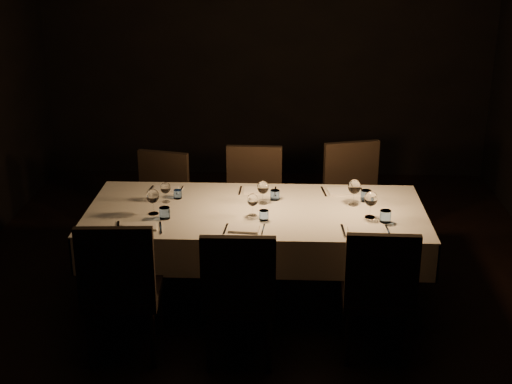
{
  "coord_description": "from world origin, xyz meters",
  "views": [
    {
      "loc": [
        0.2,
        -4.92,
        2.78
      ],
      "look_at": [
        0.0,
        0.0,
        0.9
      ],
      "focal_mm": 50.0,
      "sensor_mm": 36.0,
      "label": 1
    }
  ],
  "objects_px": {
    "chair_near_right": "(378,288)",
    "chair_far_left": "(160,202)",
    "chair_near_left": "(121,285)",
    "dining_table": "(256,219)",
    "chair_far_center": "(253,200)",
    "chair_near_center": "(239,292)",
    "chair_far_right": "(355,197)"
  },
  "relations": [
    {
      "from": "chair_near_left",
      "to": "chair_near_right",
      "type": "bearing_deg",
      "value": 179.16
    },
    {
      "from": "chair_near_left",
      "to": "chair_far_right",
      "type": "height_order",
      "value": "chair_near_left"
    },
    {
      "from": "dining_table",
      "to": "chair_far_center",
      "type": "height_order",
      "value": "chair_far_center"
    },
    {
      "from": "chair_near_center",
      "to": "chair_near_right",
      "type": "bearing_deg",
      "value": -174.74
    },
    {
      "from": "chair_near_right",
      "to": "chair_far_center",
      "type": "relative_size",
      "value": 0.98
    },
    {
      "from": "chair_near_right",
      "to": "chair_far_right",
      "type": "xyz_separation_m",
      "value": [
        -0.02,
        1.58,
        0.02
      ]
    },
    {
      "from": "dining_table",
      "to": "chair_near_left",
      "type": "relative_size",
      "value": 2.47
    },
    {
      "from": "chair_near_center",
      "to": "chair_far_right",
      "type": "height_order",
      "value": "chair_far_right"
    },
    {
      "from": "dining_table",
      "to": "chair_far_center",
      "type": "distance_m",
      "value": 0.75
    },
    {
      "from": "dining_table",
      "to": "chair_far_left",
      "type": "distance_m",
      "value": 1.14
    },
    {
      "from": "dining_table",
      "to": "chair_far_center",
      "type": "bearing_deg",
      "value": 94.02
    },
    {
      "from": "chair_near_left",
      "to": "chair_near_center",
      "type": "bearing_deg",
      "value": 174.94
    },
    {
      "from": "chair_near_right",
      "to": "chair_far_left",
      "type": "relative_size",
      "value": 1.03
    },
    {
      "from": "chair_near_left",
      "to": "chair_near_center",
      "type": "height_order",
      "value": "chair_near_left"
    },
    {
      "from": "dining_table",
      "to": "chair_far_center",
      "type": "xyz_separation_m",
      "value": [
        -0.05,
        0.74,
        -0.14
      ]
    },
    {
      "from": "chair_near_center",
      "to": "chair_far_left",
      "type": "xyz_separation_m",
      "value": [
        -0.78,
        1.59,
        -0.02
      ]
    },
    {
      "from": "chair_near_right",
      "to": "chair_far_left",
      "type": "xyz_separation_m",
      "value": [
        -1.69,
        1.49,
        -0.01
      ]
    },
    {
      "from": "chair_near_center",
      "to": "chair_far_right",
      "type": "xyz_separation_m",
      "value": [
        0.89,
        1.68,
        0.02
      ]
    },
    {
      "from": "chair_far_left",
      "to": "chair_far_center",
      "type": "relative_size",
      "value": 0.95
    },
    {
      "from": "chair_near_left",
      "to": "chair_near_right",
      "type": "height_order",
      "value": "chair_near_left"
    },
    {
      "from": "chair_far_right",
      "to": "chair_near_left",
      "type": "bearing_deg",
      "value": -150.31
    },
    {
      "from": "chair_near_left",
      "to": "chair_far_right",
      "type": "bearing_deg",
      "value": -138.55
    },
    {
      "from": "chair_near_center",
      "to": "chair_far_center",
      "type": "bearing_deg",
      "value": -91.55
    },
    {
      "from": "chair_near_center",
      "to": "chair_far_center",
      "type": "height_order",
      "value": "chair_far_center"
    },
    {
      "from": "dining_table",
      "to": "chair_far_left",
      "type": "bearing_deg",
      "value": 139.67
    },
    {
      "from": "chair_far_center",
      "to": "dining_table",
      "type": "bearing_deg",
      "value": -84.84
    },
    {
      "from": "chair_near_right",
      "to": "chair_far_center",
      "type": "bearing_deg",
      "value": -58.03
    },
    {
      "from": "chair_near_left",
      "to": "chair_near_right",
      "type": "relative_size",
      "value": 1.06
    },
    {
      "from": "chair_near_right",
      "to": "chair_far_right",
      "type": "height_order",
      "value": "chair_far_right"
    },
    {
      "from": "chair_far_left",
      "to": "chair_far_right",
      "type": "height_order",
      "value": "chair_far_right"
    },
    {
      "from": "chair_far_center",
      "to": "chair_near_left",
      "type": "bearing_deg",
      "value": -115.71
    },
    {
      "from": "dining_table",
      "to": "chair_near_left",
      "type": "height_order",
      "value": "chair_near_left"
    }
  ]
}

